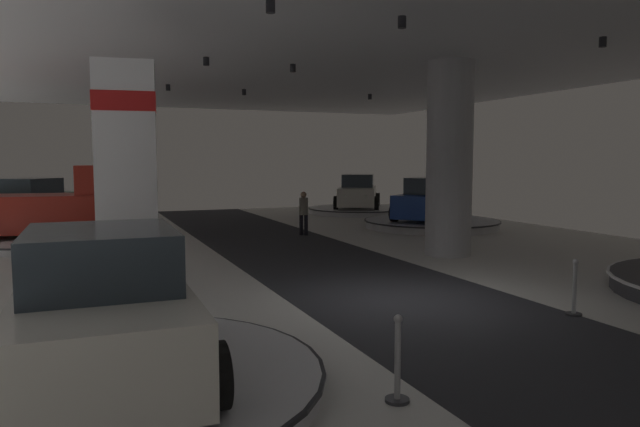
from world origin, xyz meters
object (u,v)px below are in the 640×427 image
Objects in this scene: display_car_far_right at (432,201)px; display_platform_deep_left at (37,221)px; display_platform_deep_right at (358,210)px; brand_sign_pylon at (127,181)px; display_platform_far_left at (52,239)px; column_right at (449,159)px; display_platform_near_left at (106,383)px; display_car_near_left at (103,310)px; pickup_truck_far_left at (61,207)px; display_car_deep_right at (358,193)px; display_platform_far_right at (431,223)px; visitor_walking_near at (304,210)px; display_car_deep_left at (35,200)px.

display_car_far_right is 0.94× the size of display_platform_deep_left.
display_platform_deep_right is at bearing 89.06° from display_car_far_right.
brand_sign_pylon is at bearing -128.72° from display_platform_deep_right.
column_right is at bearing -32.91° from display_platform_far_left.
display_platform_far_left is 1.20× the size of display_platform_deep_left.
column_right is at bearing -104.83° from display_platform_deep_right.
display_car_near_left is at bearing -90.62° from display_platform_near_left.
pickup_truck_far_left is 6.61m from display_platform_deep_left.
display_car_near_left is at bearing -84.33° from display_platform_deep_left.
display_platform_far_left is 1.11× the size of display_platform_near_left.
display_car_deep_right is at bearing 60.91° from display_platform_deep_right.
display_car_far_right is at bearing 60.79° from column_right.
column_right is 7.27m from display_platform_far_right.
display_platform_far_left is 8.51m from visitor_walking_near.
display_platform_far_right is 1.22× the size of display_car_far_right.
display_platform_deep_left is at bearing 178.47° from display_platform_deep_right.
display_platform_deep_right is at bearing 89.26° from display_platform_far_right.
display_platform_near_left is at bearing -86.53° from pickup_truck_far_left.
visitor_walking_near is (-5.61, -0.25, -0.18)m from display_car_far_right.
display_car_near_left is 20.40m from display_platform_deep_left.
display_platform_deep_right is (14.99, -0.38, -0.87)m from display_car_deep_left.
display_platform_deep_left is (-0.86, 6.38, 0.00)m from display_platform_far_left.
display_platform_deep_right is at bearing -1.53° from display_platform_deep_left.
pickup_truck_far_left is 8.16m from visitor_walking_near.
visitor_walking_near is at bearing 60.23° from display_car_near_left.
display_car_near_left reaches higher than display_platform_deep_left.
display_platform_far_left is 1.28× the size of display_car_far_right.
brand_sign_pylon is at bearing 82.30° from display_car_near_left.
display_platform_deep_left is (-1.18, 6.42, -1.04)m from pickup_truck_far_left.
display_car_deep_left is at bearing 95.73° from display_car_near_left.
display_car_deep_right is (3.43, 12.93, -1.70)m from column_right.
column_right is 1.07× the size of display_platform_near_left.
display_platform_far_left is at bearing -82.34° from display_platform_deep_left.
column_right is 1.25× the size of display_car_deep_left.
brand_sign_pylon is 19.82m from display_car_deep_right.
display_platform_near_left is at bearing -85.23° from display_platform_far_left.
column_right is 1.29× the size of display_car_near_left.
visitor_walking_near is (-2.31, 5.66, -1.84)m from column_right.
display_car_deep_left is at bearing 100.60° from pickup_truck_far_left.
brand_sign_pylon is 0.83× the size of pickup_truck_far_left.
display_platform_far_left is 1.11× the size of display_platform_deep_right.
display_car_near_left is (-0.60, -4.47, -1.32)m from brand_sign_pylon.
display_platform_near_left is (-9.54, -6.95, -2.60)m from column_right.
display_car_deep_left is at bearing 97.86° from display_platform_far_left.
display_platform_deep_left is 14.97m from display_platform_deep_right.
display_car_far_right is at bearing -26.37° from display_car_deep_left.
display_platform_far_left is at bearing 94.77° from display_platform_near_left.
display_platform_far_left is at bearing 175.86° from display_car_far_right.
visitor_walking_near is (7.23, 12.61, 0.76)m from display_platform_near_left.
column_right reaches higher than brand_sign_pylon.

